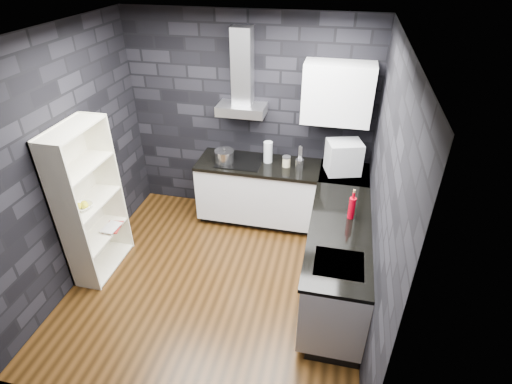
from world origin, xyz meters
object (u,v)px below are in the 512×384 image
(appliance_garage, at_px, (343,157))
(storage_jar, at_px, (286,162))
(bookshelf, at_px, (90,203))
(glass_vase, at_px, (268,152))
(pot, at_px, (224,157))
(red_bottle, at_px, (352,208))
(utensil_crock, at_px, (299,164))
(fruit_bowl, at_px, (83,206))

(appliance_garage, bearing_deg, storage_jar, 160.19)
(bookshelf, bearing_deg, glass_vase, 57.34)
(appliance_garage, bearing_deg, pot, 164.29)
(bookshelf, bearing_deg, appliance_garage, 44.16)
(pot, relative_size, red_bottle, 1.01)
(pot, relative_size, glass_vase, 0.87)
(pot, bearing_deg, utensil_crock, 2.02)
(pot, height_order, utensil_crock, pot)
(pot, relative_size, appliance_garage, 0.61)
(utensil_crock, bearing_deg, pot, -177.98)
(utensil_crock, bearing_deg, red_bottle, -54.85)
(storage_jar, xyz_separation_m, red_bottle, (0.82, -0.96, 0.06))
(utensil_crock, distance_m, red_bottle, 1.14)
(glass_vase, bearing_deg, storage_jar, -15.68)
(red_bottle, bearing_deg, fruit_bowl, -170.56)
(storage_jar, distance_m, fruit_bowl, 2.44)
(glass_vase, xyz_separation_m, fruit_bowl, (-1.73, -1.50, -0.10))
(glass_vase, bearing_deg, bookshelf, -141.38)
(pot, distance_m, bookshelf, 1.72)
(utensil_crock, xyz_separation_m, appliance_garage, (0.53, -0.00, 0.16))
(glass_vase, distance_m, storage_jar, 0.27)
(appliance_garage, height_order, bookshelf, bookshelf)
(red_bottle, bearing_deg, storage_jar, 130.63)
(storage_jar, distance_m, utensil_crock, 0.17)
(appliance_garage, height_order, red_bottle, appliance_garage)
(storage_jar, relative_size, fruit_bowl, 0.60)
(glass_vase, distance_m, bookshelf, 2.21)
(glass_vase, relative_size, storage_jar, 2.28)
(bookshelf, bearing_deg, pot, 65.16)
(storage_jar, bearing_deg, utensil_crock, -10.75)
(glass_vase, distance_m, red_bottle, 1.49)
(appliance_garage, relative_size, fruit_bowl, 1.95)
(utensil_crock, height_order, red_bottle, red_bottle)
(glass_vase, height_order, red_bottle, glass_vase)
(appliance_garage, bearing_deg, utensil_crock, 162.79)
(glass_vase, xyz_separation_m, bookshelf, (-1.73, -1.38, -0.14))
(red_bottle, xyz_separation_m, bookshelf, (-2.80, -0.35, -0.12))
(fruit_bowl, bearing_deg, utensil_crock, 32.98)
(pot, bearing_deg, storage_jar, 4.77)
(glass_vase, distance_m, appliance_garage, 0.96)
(pot, xyz_separation_m, storage_jar, (0.80, 0.07, -0.02))
(glass_vase, xyz_separation_m, red_bottle, (1.08, -1.03, -0.02))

